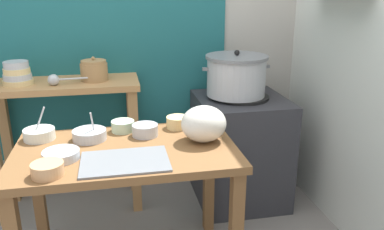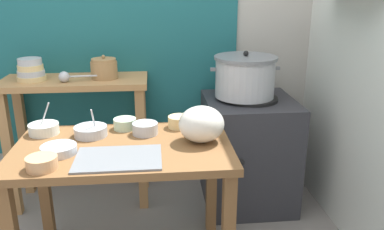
# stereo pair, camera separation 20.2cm
# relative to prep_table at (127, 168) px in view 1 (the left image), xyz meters

# --- Properties ---
(wall_back) EXTENTS (4.40, 0.12, 2.60)m
(wall_back) POSITION_rel_prep_table_xyz_m (0.05, 1.01, 0.69)
(wall_back) COLOR #B2ADA3
(wall_back) RESTS_ON ground
(wall_right) EXTENTS (0.30, 3.20, 2.60)m
(wall_right) POSITION_rel_prep_table_xyz_m (1.37, 0.11, 0.69)
(wall_right) COLOR silver
(wall_right) RESTS_ON ground
(prep_table) EXTENTS (1.10, 0.66, 0.72)m
(prep_table) POSITION_rel_prep_table_xyz_m (0.00, 0.00, 0.00)
(prep_table) COLOR brown
(prep_table) RESTS_ON ground
(back_shelf_table) EXTENTS (0.96, 0.40, 0.90)m
(back_shelf_table) POSITION_rel_prep_table_xyz_m (-0.36, 0.74, 0.07)
(back_shelf_table) COLOR #B27F4C
(back_shelf_table) RESTS_ON ground
(stove_block) EXTENTS (0.60, 0.61, 0.78)m
(stove_block) POSITION_rel_prep_table_xyz_m (0.81, 0.61, -0.23)
(stove_block) COLOR #2D2D33
(stove_block) RESTS_ON ground
(steamer_pot) EXTENTS (0.46, 0.42, 0.31)m
(steamer_pot) POSITION_rel_prep_table_xyz_m (0.77, 0.63, 0.31)
(steamer_pot) COLOR #B7BABF
(steamer_pot) RESTS_ON stove_block
(clay_pot) EXTENTS (0.17, 0.17, 0.16)m
(clay_pot) POSITION_rel_prep_table_xyz_m (-0.16, 0.74, 0.36)
(clay_pot) COLOR #A37A4C
(clay_pot) RESTS_ON back_shelf_table
(bowl_stack_enamel) EXTENTS (0.18, 0.18, 0.15)m
(bowl_stack_enamel) POSITION_rel_prep_table_xyz_m (-0.62, 0.72, 0.36)
(bowl_stack_enamel) COLOR #E5C684
(bowl_stack_enamel) RESTS_ON back_shelf_table
(ladle) EXTENTS (0.31, 0.07, 0.07)m
(ladle) POSITION_rel_prep_table_xyz_m (-0.39, 0.66, 0.33)
(ladle) COLOR #B7BABF
(ladle) RESTS_ON back_shelf_table
(serving_tray) EXTENTS (0.40, 0.28, 0.01)m
(serving_tray) POSITION_rel_prep_table_xyz_m (-0.01, -0.17, 0.12)
(serving_tray) COLOR slate
(serving_tray) RESTS_ON prep_table
(plastic_bag) EXTENTS (0.24, 0.21, 0.19)m
(plastic_bag) POSITION_rel_prep_table_xyz_m (0.40, 0.01, 0.21)
(plastic_bag) COLOR silver
(plastic_bag) RESTS_ON prep_table
(prep_bowl_0) EXTENTS (0.16, 0.16, 0.17)m
(prep_bowl_0) POSITION_rel_prep_table_xyz_m (-0.44, 0.21, 0.14)
(prep_bowl_0) COLOR silver
(prep_bowl_0) RESTS_ON prep_table
(prep_bowl_1) EXTENTS (0.13, 0.13, 0.07)m
(prep_bowl_1) POSITION_rel_prep_table_xyz_m (0.30, 0.24, 0.15)
(prep_bowl_1) COLOR #E5C684
(prep_bowl_1) RESTS_ON prep_table
(prep_bowl_2) EXTENTS (0.14, 0.14, 0.06)m
(prep_bowl_2) POSITION_rel_prep_table_xyz_m (-0.34, -0.24, 0.14)
(prep_bowl_2) COLOR tan
(prep_bowl_2) RESTS_ON prep_table
(prep_bowl_3) EXTENTS (0.18, 0.18, 0.16)m
(prep_bowl_3) POSITION_rel_prep_table_xyz_m (-0.18, 0.15, 0.14)
(prep_bowl_3) COLOR #B7BABF
(prep_bowl_3) RESTS_ON prep_table
(prep_bowl_4) EXTENTS (0.13, 0.13, 0.06)m
(prep_bowl_4) POSITION_rel_prep_table_xyz_m (-0.00, 0.24, 0.14)
(prep_bowl_4) COLOR #B7D1AD
(prep_bowl_4) RESTS_ON prep_table
(prep_bowl_5) EXTENTS (0.17, 0.17, 0.04)m
(prep_bowl_5) POSITION_rel_prep_table_xyz_m (-0.30, -0.07, 0.13)
(prep_bowl_5) COLOR #B7BABF
(prep_bowl_5) RESTS_ON prep_table
(prep_bowl_6) EXTENTS (0.14, 0.14, 0.06)m
(prep_bowl_6) POSITION_rel_prep_table_xyz_m (0.11, 0.15, 0.14)
(prep_bowl_6) COLOR #B7BABF
(prep_bowl_6) RESTS_ON prep_table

